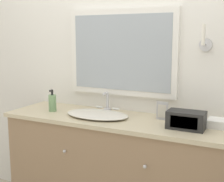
{
  "coord_description": "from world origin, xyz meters",
  "views": [
    {
      "loc": [
        0.94,
        -1.76,
        1.5
      ],
      "look_at": [
        -0.05,
        0.26,
        1.1
      ],
      "focal_mm": 50.0,
      "sensor_mm": 36.0,
      "label": 1
    }
  ],
  "objects_px": {
    "appliance_box": "(186,120)",
    "picture_frame": "(162,111)",
    "sink_basin": "(98,114)",
    "soap_bottle": "(52,103)"
  },
  "relations": [
    {
      "from": "soap_bottle",
      "to": "picture_frame",
      "type": "distance_m",
      "value": 0.88
    },
    {
      "from": "sink_basin",
      "to": "soap_bottle",
      "type": "xyz_separation_m",
      "value": [
        -0.41,
        -0.01,
        0.05
      ]
    },
    {
      "from": "soap_bottle",
      "to": "appliance_box",
      "type": "bearing_deg",
      "value": -0.71
    },
    {
      "from": "appliance_box",
      "to": "picture_frame",
      "type": "height_order",
      "value": "picture_frame"
    },
    {
      "from": "appliance_box",
      "to": "picture_frame",
      "type": "distance_m",
      "value": 0.25
    },
    {
      "from": "soap_bottle",
      "to": "sink_basin",
      "type": "bearing_deg",
      "value": 1.78
    },
    {
      "from": "picture_frame",
      "to": "appliance_box",
      "type": "bearing_deg",
      "value": -35.67
    },
    {
      "from": "appliance_box",
      "to": "picture_frame",
      "type": "xyz_separation_m",
      "value": [
        -0.21,
        0.15,
        0.01
      ]
    },
    {
      "from": "sink_basin",
      "to": "picture_frame",
      "type": "relative_size",
      "value": 3.76
    },
    {
      "from": "appliance_box",
      "to": "sink_basin",
      "type": "bearing_deg",
      "value": 177.78
    }
  ]
}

